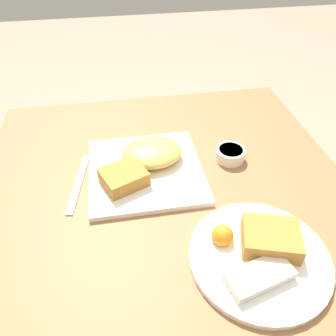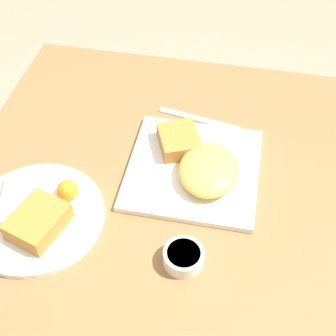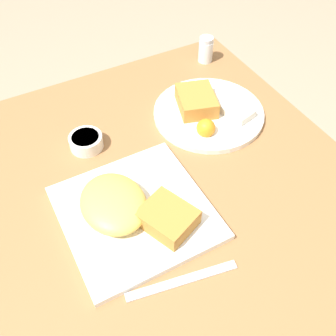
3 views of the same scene
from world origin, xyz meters
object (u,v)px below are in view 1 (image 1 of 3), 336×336
Objects in this scene: plate_square_near at (145,164)px; sauce_ramekin at (230,154)px; plate_oval_far at (260,253)px; butter_knife at (79,183)px.

plate_square_near reaches higher than sauce_ramekin.
plate_square_near is 0.35m from plate_oval_far.
butter_knife is at bearing 4.23° from sauce_ramekin.
sauce_ramekin is 0.39m from butter_knife.
plate_square_near is 0.17m from butter_knife.
plate_oval_far reaches higher than butter_knife.
plate_oval_far is 1.34× the size of butter_knife.
sauce_ramekin is (-0.22, -0.01, -0.00)m from plate_square_near.
sauce_ramekin is at bearing -97.27° from plate_oval_far.
plate_oval_far is at bearing 82.73° from sauce_ramekin.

